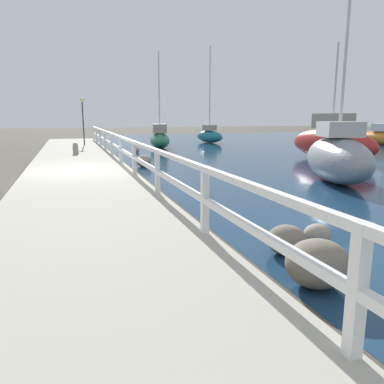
# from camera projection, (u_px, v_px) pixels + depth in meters

# --- Properties ---
(ground_plane) EXTENTS (120.00, 120.00, 0.00)m
(ground_plane) POSITION_uv_depth(u_px,v_px,m) (80.00, 179.00, 11.78)
(ground_plane) COLOR #4C473D
(dock_walkway) EXTENTS (3.21, 36.00, 0.30)m
(dock_walkway) POSITION_uv_depth(u_px,v_px,m) (79.00, 174.00, 11.75)
(dock_walkway) COLOR #B2AD9E
(dock_walkway) RESTS_ON ground
(railing) EXTENTS (0.10, 32.50, 0.96)m
(railing) POSITION_uv_depth(u_px,v_px,m) (126.00, 148.00, 12.05)
(railing) COLOR white
(railing) RESTS_ON dock_walkway
(boulder_mid_strip) EXTENTS (0.38, 0.35, 0.29)m
(boulder_mid_strip) POSITION_uv_depth(u_px,v_px,m) (136.00, 150.00, 20.36)
(boulder_mid_strip) COLOR gray
(boulder_mid_strip) RESTS_ON ground
(boulder_far_strip) EXTENTS (0.42, 0.38, 0.32)m
(boulder_far_strip) POSITION_uv_depth(u_px,v_px,m) (317.00, 234.00, 5.74)
(boulder_far_strip) COLOR gray
(boulder_far_strip) RESTS_ON ground
(boulder_downstream) EXTENTS (0.62, 0.56, 0.46)m
(boulder_downstream) POSITION_uv_depth(u_px,v_px,m) (144.00, 161.00, 14.69)
(boulder_downstream) COLOR gray
(boulder_downstream) RESTS_ON ground
(boulder_water_edge) EXTENTS (0.75, 0.68, 0.56)m
(boulder_water_edge) POSITION_uv_depth(u_px,v_px,m) (317.00, 263.00, 4.27)
(boulder_water_edge) COLOR slate
(boulder_water_edge) RESTS_ON ground
(boulder_upstream) EXTENTS (0.57, 0.51, 0.43)m
(boulder_upstream) POSITION_uv_depth(u_px,v_px,m) (286.00, 240.00, 5.31)
(boulder_upstream) COLOR slate
(boulder_upstream) RESTS_ON ground
(mooring_bollard) EXTENTS (0.25, 0.25, 0.51)m
(mooring_bollard) POSITION_uv_depth(u_px,v_px,m) (75.00, 148.00, 16.60)
(mooring_bollard) COLOR gray
(mooring_bollard) RESTS_ON dock_walkway
(dock_lamp) EXTENTS (0.26, 0.26, 2.73)m
(dock_lamp) POSITION_uv_depth(u_px,v_px,m) (83.00, 110.00, 21.84)
(dock_lamp) COLOR #2D2D33
(dock_lamp) RESTS_ON dock_walkway
(sailboat_red) EXTENTS (1.36, 5.34, 5.05)m
(sailboat_red) POSITION_uv_depth(u_px,v_px,m) (331.00, 142.00, 16.83)
(sailboat_red) COLOR red
(sailboat_red) RESTS_ON water_surface
(sailboat_gray) EXTENTS (2.76, 4.23, 6.68)m
(sailboat_gray) POSITION_uv_depth(u_px,v_px,m) (338.00, 157.00, 11.05)
(sailboat_gray) COLOR gray
(sailboat_gray) RESTS_ON water_surface
(sailboat_green) EXTENTS (2.00, 4.15, 5.76)m
(sailboat_green) POSITION_uv_depth(u_px,v_px,m) (160.00, 139.00, 23.41)
(sailboat_green) COLOR #236B42
(sailboat_green) RESTS_ON water_surface
(sailboat_teal) EXTENTS (1.65, 3.20, 7.01)m
(sailboat_teal) POSITION_uv_depth(u_px,v_px,m) (209.00, 135.00, 28.46)
(sailboat_teal) COLOR #1E707A
(sailboat_teal) RESTS_ON water_surface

